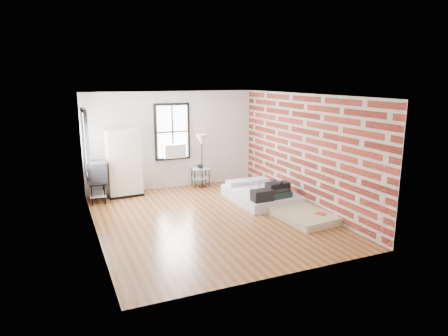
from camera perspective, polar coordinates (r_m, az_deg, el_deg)
name	(u,v)px	position (r m, az deg, el deg)	size (l,w,h in m)	color
ground	(210,218)	(9.27, -1.97, -7.21)	(6.00, 6.00, 0.00)	#573316
room_shell	(213,141)	(9.25, -1.53, 3.87)	(5.02, 6.02, 2.80)	silver
mattress_main	(261,194)	(10.58, 5.36, -3.73)	(1.48, 2.00, 0.63)	white
mattress_bare	(291,207)	(9.72, 9.49, -5.58)	(1.28, 2.18, 0.45)	#C0B48B
wardrobe	(124,163)	(11.13, -14.13, 0.71)	(0.96, 0.59, 1.84)	black
side_table	(200,172)	(11.85, -3.39, -0.57)	(0.52, 0.43, 0.65)	black
floor_lamp	(202,142)	(11.62, -3.21, 3.68)	(0.34, 0.34, 1.57)	black
tv_stand	(97,173)	(10.82, -17.72, -0.68)	(0.57, 0.78, 1.06)	black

